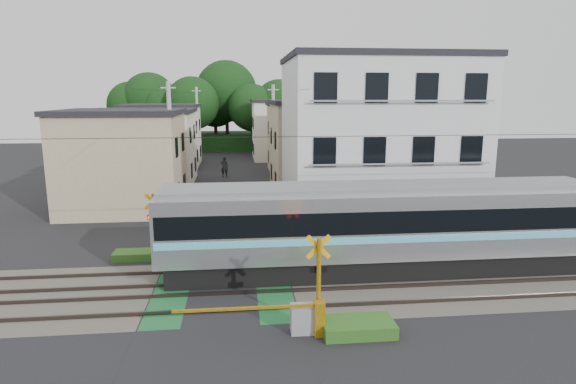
{
  "coord_description": "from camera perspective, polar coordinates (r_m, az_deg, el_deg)",
  "views": [
    {
      "loc": [
        0.63,
        -17.1,
        7.15
      ],
      "look_at": [
        2.98,
        5.0,
        2.68
      ],
      "focal_mm": 30.0,
      "sensor_mm": 36.0,
      "label": 1
    }
  ],
  "objects": [
    {
      "name": "crossing_signal_near",
      "position": [
        15.03,
        2.04,
        -13.99
      ],
      "size": [
        4.74,
        0.65,
        3.09
      ],
      "color": "#F6AE0C",
      "rests_on": "ground"
    },
    {
      "name": "catenary",
      "position": [
        18.28,
        11.12,
        0.27
      ],
      "size": [
        60.0,
        5.04,
        7.0
      ],
      "color": "#2D2D33",
      "rests_on": "ground"
    },
    {
      "name": "ground",
      "position": [
        18.54,
        -7.71,
        -11.41
      ],
      "size": [
        120.0,
        120.0,
        0.0
      ],
      "primitive_type": "plane",
      "color": "black"
    },
    {
      "name": "utility_poles",
      "position": [
        40.25,
        -8.52,
        6.89
      ],
      "size": [
        7.9,
        42.0,
        8.0
      ],
      "color": "#A5A5A0",
      "rests_on": "ground"
    },
    {
      "name": "weed_patches",
      "position": [
        18.41,
        -2.16,
        -10.86
      ],
      "size": [
        10.25,
        8.8,
        0.4
      ],
      "color": "#2D5E1E",
      "rests_on": "ground"
    },
    {
      "name": "tree_hill",
      "position": [
        66.0,
        -6.79,
        9.67
      ],
      "size": [
        40.0,
        13.26,
        11.81
      ],
      "color": "black",
      "rests_on": "ground"
    },
    {
      "name": "houses_row",
      "position": [
        43.19,
        -6.59,
        6.12
      ],
      "size": [
        22.07,
        31.35,
        6.8
      ],
      "color": "tan",
      "rests_on": "ground"
    },
    {
      "name": "crossing_signal_far",
      "position": [
        21.96,
        -14.3,
        -6.03
      ],
      "size": [
        4.74,
        0.65,
        3.09
      ],
      "color": "#F6AE0C",
      "rests_on": "ground"
    },
    {
      "name": "apartment_block",
      "position": [
        27.84,
        10.43,
        6.06
      ],
      "size": [
        10.2,
        8.36,
        9.3
      ],
      "color": "silver",
      "rests_on": "ground"
    },
    {
      "name": "track_bed",
      "position": [
        18.53,
        -7.71,
        -11.31
      ],
      "size": [
        120.0,
        120.0,
        0.14
      ],
      "color": "#47423A",
      "rests_on": "ground"
    },
    {
      "name": "pedestrian",
      "position": [
        43.08,
        -7.55,
        3.0
      ],
      "size": [
        0.72,
        0.51,
        1.88
      ],
      "primitive_type": "imported",
      "rotation": [
        0.0,
        0.0,
        3.05
      ],
      "color": "#22252A",
      "rests_on": "ground"
    }
  ]
}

